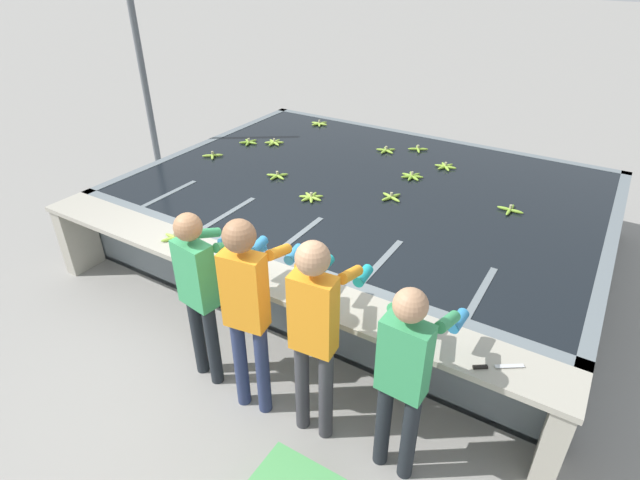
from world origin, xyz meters
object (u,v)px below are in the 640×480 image
at_px(banana_bunch_floating_6, 311,197).
at_px(banana_bunch_floating_10, 412,176).
at_px(banana_bunch_floating_2, 418,149).
at_px(banana_bunch_floating_5, 391,197).
at_px(banana_bunch_floating_4, 274,142).
at_px(banana_bunch_floating_3, 249,142).
at_px(banana_bunch_floating_1, 277,176).
at_px(worker_3, 405,369).
at_px(banana_bunch_floating_11, 213,155).
at_px(worker_0, 201,285).
at_px(banana_bunch_ledge_0, 175,238).
at_px(banana_bunch_floating_0, 445,167).
at_px(banana_bunch_floating_9, 510,210).
at_px(banana_bunch_floating_8, 386,150).
at_px(knife_0, 491,367).
at_px(worker_2, 315,324).
at_px(worker_1, 248,301).
at_px(support_post_left, 146,88).
at_px(banana_bunch_floating_7, 319,124).

height_order(banana_bunch_floating_6, banana_bunch_floating_10, same).
distance_m(banana_bunch_floating_2, banana_bunch_floating_10, 0.97).
bearing_deg(banana_bunch_floating_5, banana_bunch_floating_4, 160.70).
bearing_deg(banana_bunch_floating_3, banana_bunch_floating_1, -35.93).
height_order(worker_3, banana_bunch_floating_5, worker_3).
relative_size(banana_bunch_floating_1, banana_bunch_floating_2, 1.05).
xyz_separation_m(banana_bunch_floating_2, banana_bunch_floating_11, (-2.26, -1.68, 0.00)).
distance_m(worker_0, banana_bunch_floating_6, 2.00).
bearing_deg(banana_bunch_ledge_0, worker_0, -32.23).
xyz_separation_m(banana_bunch_floating_0, banana_bunch_floating_9, (1.00, -0.80, 0.00)).
height_order(banana_bunch_floating_4, banana_bunch_ledge_0, banana_bunch_ledge_0).
height_order(worker_0, banana_bunch_floating_0, worker_0).
height_order(banana_bunch_floating_8, knife_0, banana_bunch_floating_8).
bearing_deg(banana_bunch_floating_3, worker_2, -45.04).
distance_m(worker_1, banana_bunch_floating_11, 3.55).
relative_size(banana_bunch_floating_0, banana_bunch_floating_2, 1.07).
height_order(worker_2, worker_3, worker_2).
bearing_deg(banana_bunch_floating_11, banana_bunch_floating_8, 36.35).
xyz_separation_m(banana_bunch_floating_4, banana_bunch_floating_5, (2.18, -0.76, 0.00)).
bearing_deg(banana_bunch_floating_1, worker_1, -58.50).
bearing_deg(worker_2, banana_bunch_floating_1, 131.04).
bearing_deg(banana_bunch_floating_11, banana_bunch_floating_5, 1.85).
height_order(banana_bunch_floating_1, banana_bunch_floating_9, same).
bearing_deg(banana_bunch_floating_11, worker_2, -37.24).
distance_m(banana_bunch_floating_0, banana_bunch_floating_9, 1.28).
xyz_separation_m(banana_bunch_floating_4, support_post_left, (-1.61, -0.77, 0.72)).
bearing_deg(banana_bunch_floating_4, banana_bunch_floating_11, -115.57).
relative_size(banana_bunch_floating_2, knife_0, 0.86).
distance_m(worker_0, worker_2, 1.09).
bearing_deg(banana_bunch_floating_9, banana_bunch_floating_6, -156.57).
relative_size(banana_bunch_floating_3, banana_bunch_floating_6, 0.99).
bearing_deg(banana_bunch_floating_0, banana_bunch_floating_10, -115.57).
distance_m(banana_bunch_floating_4, banana_bunch_ledge_0, 2.80).
bearing_deg(banana_bunch_floating_8, worker_2, -72.11).
distance_m(banana_bunch_floating_7, banana_bunch_floating_9, 3.61).
xyz_separation_m(worker_2, banana_bunch_floating_7, (-2.63, 4.31, -0.17)).
relative_size(banana_bunch_floating_0, banana_bunch_floating_1, 1.02).
xyz_separation_m(banana_bunch_floating_4, banana_bunch_floating_11, (-0.41, -0.85, 0.00)).
relative_size(banana_bunch_floating_1, banana_bunch_floating_3, 1.00).
bearing_deg(banana_bunch_floating_6, banana_bunch_ledge_0, -113.44).
bearing_deg(worker_2, worker_1, -174.05).
xyz_separation_m(banana_bunch_floating_5, banana_bunch_floating_7, (-2.09, 1.85, -0.00)).
relative_size(banana_bunch_floating_4, banana_bunch_floating_9, 1.00).
bearing_deg(banana_bunch_floating_7, banana_bunch_floating_4, -94.80).
height_order(banana_bunch_floating_0, banana_bunch_floating_10, same).
relative_size(banana_bunch_floating_6, banana_bunch_floating_7, 0.99).
bearing_deg(worker_0, worker_2, -0.18).
bearing_deg(banana_bunch_floating_10, banana_bunch_floating_11, -163.53).
distance_m(worker_1, banana_bunch_floating_5, 2.52).
relative_size(worker_1, knife_0, 5.75).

